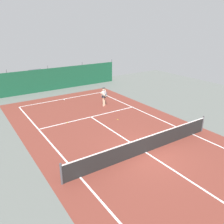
{
  "coord_description": "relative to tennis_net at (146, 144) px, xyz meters",
  "views": [
    {
      "loc": [
        -7.94,
        -8.47,
        6.82
      ],
      "look_at": [
        0.67,
        4.44,
        0.9
      ],
      "focal_mm": 37.24,
      "sensor_mm": 36.0,
      "label": 1
    }
  ],
  "objects": [
    {
      "name": "tennis_ball_near_player",
      "position": [
        -2.0,
        6.35,
        -0.48
      ],
      "size": [
        0.07,
        0.07,
        0.07
      ],
      "primitive_type": "sphere",
      "color": "#CCDB33",
      "rests_on": "ground"
    },
    {
      "name": "parked_car",
      "position": [
        -0.19,
        18.98,
        0.33
      ],
      "size": [
        2.25,
        4.32,
        1.68
      ],
      "rotation": [
        0.0,
        0.0,
        3.21
      ],
      "color": "navy",
      "rests_on": "ground"
    },
    {
      "name": "tennis_net",
      "position": [
        0.0,
        0.0,
        0.0
      ],
      "size": [
        10.12,
        0.1,
        1.1
      ],
      "color": "black",
      "rests_on": "ground"
    },
    {
      "name": "back_fence",
      "position": [
        -0.0,
        16.09,
        0.16
      ],
      "size": [
        16.3,
        0.98,
        2.7
      ],
      "color": "#14472D",
      "rests_on": "ground"
    },
    {
      "name": "tennis_ball_midcourt",
      "position": [
        1.41,
        4.76,
        -0.48
      ],
      "size": [
        0.07,
        0.07,
        0.07
      ],
      "primitive_type": "sphere",
      "color": "#CCDB33",
      "rests_on": "ground"
    },
    {
      "name": "tennis_player",
      "position": [
        2.24,
        8.06,
        0.45
      ],
      "size": [
        0.56,
        0.83,
        1.64
      ],
      "rotation": [
        0.0,
        0.0,
        3.61
      ],
      "color": "#D8AD8C",
      "rests_on": "ground"
    },
    {
      "name": "court_surface",
      "position": [
        0.0,
        0.0,
        -0.51
      ],
      "size": [
        11.02,
        26.6,
        0.01
      ],
      "color": "brown",
      "rests_on": "ground"
    },
    {
      "name": "ground_plane",
      "position": [
        0.0,
        0.0,
        -0.51
      ],
      "size": [
        36.0,
        36.0,
        0.0
      ],
      "primitive_type": "plane",
      "color": "slate"
    }
  ]
}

